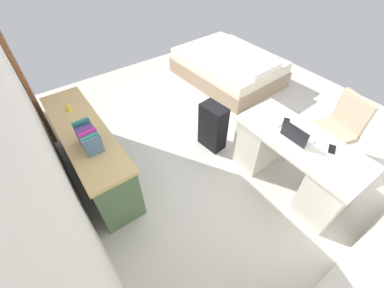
{
  "coord_description": "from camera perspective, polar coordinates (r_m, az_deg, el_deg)",
  "views": [
    {
      "loc": [
        -2.08,
        2.03,
        2.59
      ],
      "look_at": [
        -0.46,
        0.85,
        0.6
      ],
      "focal_mm": 23.45,
      "sensor_mm": 36.0,
      "label": 1
    }
  ],
  "objects": [
    {
      "name": "figurine_small",
      "position": [
        3.33,
        -26.36,
        7.66
      ],
      "size": [
        0.08,
        0.08,
        0.11
      ],
      "primitive_type": "cone",
      "color": "gold",
      "rests_on": "credenza"
    },
    {
      "name": "door_wooden",
      "position": [
        4.07,
        -35.04,
        14.26
      ],
      "size": [
        0.88,
        0.05,
        2.04
      ],
      "primitive_type": "cube",
      "color": "brown",
      "rests_on": "ground_plane"
    },
    {
      "name": "office_chair",
      "position": [
        3.69,
        29.48,
        2.07
      ],
      "size": [
        0.57,
        0.57,
        0.94
      ],
      "color": "black",
      "rests_on": "ground_plane"
    },
    {
      "name": "ground_plane",
      "position": [
        3.89,
        6.19,
        2.87
      ],
      "size": [
        5.45,
        5.45,
        0.0
      ],
      "primitive_type": "plane",
      "color": "beige"
    },
    {
      "name": "desk",
      "position": [
        3.17,
        21.99,
        -3.63
      ],
      "size": [
        1.44,
        0.67,
        0.72
      ],
      "color": "silver",
      "rests_on": "ground_plane"
    },
    {
      "name": "cell_phone_near_laptop",
      "position": [
        2.96,
        29.23,
        -1.03
      ],
      "size": [
        0.12,
        0.15,
        0.01
      ],
      "primitive_type": "cube",
      "rotation": [
        0.0,
        0.0,
        0.45
      ],
      "color": "black",
      "rests_on": "desk"
    },
    {
      "name": "laptop",
      "position": [
        2.88,
        22.65,
        1.7
      ],
      "size": [
        0.31,
        0.22,
        0.21
      ],
      "color": "#B7B7BC",
      "rests_on": "desk"
    },
    {
      "name": "suitcase_black",
      "position": [
        3.45,
        4.75,
        3.92
      ],
      "size": [
        0.38,
        0.26,
        0.68
      ],
      "primitive_type": "cube",
      "rotation": [
        0.0,
        0.0,
        0.1
      ],
      "color": "black",
      "rests_on": "ground_plane"
    },
    {
      "name": "computer_mouse",
      "position": [
        3.03,
        19.14,
        4.3
      ],
      "size": [
        0.06,
        0.1,
        0.03
      ],
      "primitive_type": "ellipsoid",
      "rotation": [
        0.0,
        0.0,
        0.0
      ],
      "color": "white",
      "rests_on": "desk"
    },
    {
      "name": "wall_back",
      "position": [
        2.43,
        -33.79,
        5.73
      ],
      "size": [
        4.45,
        0.1,
        2.69
      ],
      "primitive_type": "cube",
      "color": "silver",
      "rests_on": "ground_plane"
    },
    {
      "name": "bed",
      "position": [
        5.07,
        8.25,
        16.89
      ],
      "size": [
        1.97,
        1.49,
        0.58
      ],
      "color": "gray",
      "rests_on": "ground_plane"
    },
    {
      "name": "book_row",
      "position": [
        2.7,
        -22.46,
        1.3
      ],
      "size": [
        0.31,
        0.17,
        0.24
      ],
      "color": "slate",
      "rests_on": "credenza"
    },
    {
      "name": "credenza",
      "position": [
        3.26,
        -21.88,
        -1.88
      ],
      "size": [
        1.8,
        0.48,
        0.76
      ],
      "color": "#4C6B47",
      "rests_on": "ground_plane"
    },
    {
      "name": "cell_phone_by_mouse",
      "position": [
        3.11,
        20.65,
        4.78
      ],
      "size": [
        0.12,
        0.15,
        0.01
      ],
      "primitive_type": "cube",
      "rotation": [
        0.0,
        0.0,
        0.51
      ],
      "color": "black",
      "rests_on": "desk"
    }
  ]
}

